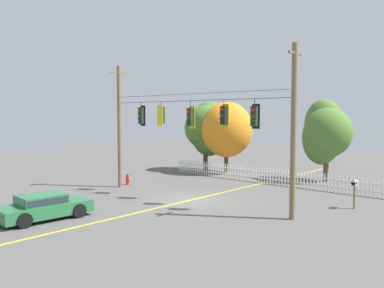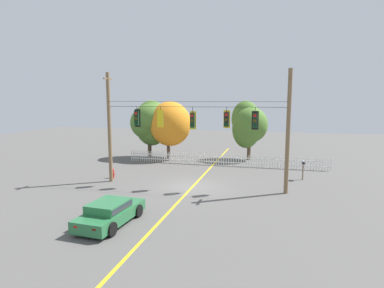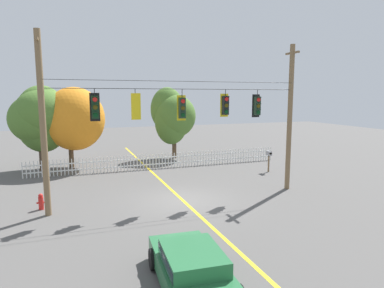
% 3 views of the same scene
% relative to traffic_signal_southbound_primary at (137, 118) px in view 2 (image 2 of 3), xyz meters
% --- Properties ---
extents(ground, '(80.00, 80.00, 0.00)m').
position_rel_traffic_signal_southbound_primary_xyz_m(ground, '(4.01, -0.01, -4.66)').
color(ground, '#565451').
extents(lane_centerline_stripe, '(0.16, 36.00, 0.01)m').
position_rel_traffic_signal_southbound_primary_xyz_m(lane_centerline_stripe, '(4.01, -0.01, -4.65)').
color(lane_centerline_stripe, gold).
rests_on(lane_centerline_stripe, ground).
extents(signal_support_span, '(12.56, 1.10, 7.84)m').
position_rel_traffic_signal_southbound_primary_xyz_m(signal_support_span, '(4.01, -0.01, -0.65)').
color(signal_support_span, brown).
rests_on(signal_support_span, ground).
extents(traffic_signal_southbound_primary, '(0.43, 0.38, 1.43)m').
position_rel_traffic_signal_southbound_primary_xyz_m(traffic_signal_southbound_primary, '(0.00, 0.00, 0.00)').
color(traffic_signal_southbound_primary, black).
extents(traffic_signal_eastbound_side, '(0.43, 0.38, 1.39)m').
position_rel_traffic_signal_southbound_primary_xyz_m(traffic_signal_eastbound_side, '(1.78, -0.02, 0.02)').
color(traffic_signal_eastbound_side, black).
extents(traffic_signal_northbound_primary, '(0.43, 0.38, 1.50)m').
position_rel_traffic_signal_southbound_primary_xyz_m(traffic_signal_northbound_primary, '(4.01, -0.00, -0.09)').
color(traffic_signal_northbound_primary, black).
extents(traffic_signal_northbound_secondary, '(0.43, 0.38, 1.37)m').
position_rel_traffic_signal_southbound_primary_xyz_m(traffic_signal_northbound_secondary, '(6.29, -0.00, 0.02)').
color(traffic_signal_northbound_secondary, black).
extents(traffic_signal_westbound_side, '(0.43, 0.38, 1.43)m').
position_rel_traffic_signal_southbound_primary_xyz_m(traffic_signal_westbound_side, '(8.11, -0.00, -0.03)').
color(traffic_signal_westbound_side, black).
extents(white_picket_fence, '(18.09, 0.06, 1.06)m').
position_rel_traffic_signal_southbound_primary_xyz_m(white_picket_fence, '(5.00, 7.57, -4.12)').
color(white_picket_fence, white).
rests_on(white_picket_fence, ground).
extents(autumn_maple_near_fence, '(4.13, 3.59, 5.86)m').
position_rel_traffic_signal_southbound_primary_xyz_m(autumn_maple_near_fence, '(-2.91, 9.89, -0.96)').
color(autumn_maple_near_fence, '#473828').
rests_on(autumn_maple_near_fence, ground).
extents(autumn_maple_mid, '(4.15, 4.22, 5.75)m').
position_rel_traffic_signal_southbound_primary_xyz_m(autumn_maple_mid, '(-0.75, 9.93, -1.06)').
color(autumn_maple_mid, brown).
rests_on(autumn_maple_mid, ground).
extents(autumn_oak_far_east, '(3.59, 3.30, 5.83)m').
position_rel_traffic_signal_southbound_primary_xyz_m(autumn_oak_far_east, '(6.82, 11.09, -1.13)').
color(autumn_oak_far_east, brown).
rests_on(autumn_oak_far_east, ground).
extents(parked_car, '(2.07, 4.12, 1.15)m').
position_rel_traffic_signal_southbound_primary_xyz_m(parked_car, '(1.81, -7.42, -4.05)').
color(parked_car, '#286B3D').
rests_on(parked_car, ground).
extents(fire_hydrant, '(0.38, 0.22, 0.75)m').
position_rel_traffic_signal_southbound_primary_xyz_m(fire_hydrant, '(-2.48, 0.90, -4.29)').
color(fire_hydrant, red).
rests_on(fire_hydrant, ground).
extents(roadside_mailbox, '(0.25, 0.44, 1.45)m').
position_rel_traffic_signal_southbound_primary_xyz_m(roadside_mailbox, '(11.50, 3.94, -3.47)').
color(roadside_mailbox, brown).
rests_on(roadside_mailbox, ground).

